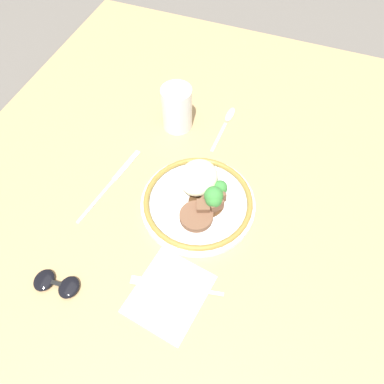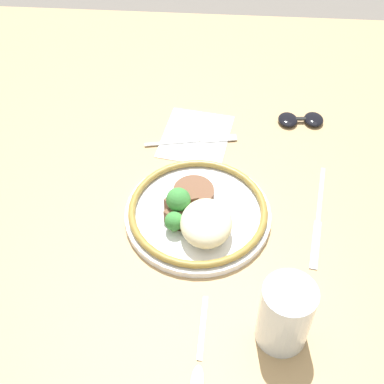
{
  "view_description": "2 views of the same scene",
  "coord_description": "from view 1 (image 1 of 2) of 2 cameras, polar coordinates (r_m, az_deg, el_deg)",
  "views": [
    {
      "loc": [
        -0.4,
        -0.12,
        0.72
      ],
      "look_at": [
        0.0,
        0.03,
        0.08
      ],
      "focal_mm": 35.0,
      "sensor_mm": 36.0,
      "label": 1
    },
    {
      "loc": [
        0.57,
        0.05,
        0.73
      ],
      "look_at": [
        -0.02,
        0.01,
        0.08
      ],
      "focal_mm": 50.0,
      "sensor_mm": 36.0,
      "label": 2
    }
  ],
  "objects": [
    {
      "name": "napkin",
      "position": [
        0.71,
        -3.69,
        -15.16
      ],
      "size": [
        0.16,
        0.15,
        0.0
      ],
      "color": "white",
      "rests_on": "dining_table"
    },
    {
      "name": "plate",
      "position": [
        0.78,
        1.2,
        -0.84
      ],
      "size": [
        0.24,
        0.24,
        0.07
      ],
      "color": "white",
      "rests_on": "dining_table"
    },
    {
      "name": "juice_glass",
      "position": [
        0.91,
        -2.29,
        12.31
      ],
      "size": [
        0.07,
        0.07,
        0.11
      ],
      "color": "orange",
      "rests_on": "dining_table"
    },
    {
      "name": "fork",
      "position": [
        0.72,
        -3.76,
        -14.0
      ],
      "size": [
        0.05,
        0.17,
        0.0
      ],
      "rotation": [
        0.0,
        0.0,
        1.76
      ],
      "color": "#B7B7BC",
      "rests_on": "napkin"
    },
    {
      "name": "dining_table",
      "position": [
        0.81,
        2.0,
        -3.19
      ],
      "size": [
        1.31,
        1.17,
        0.04
      ],
      "color": "tan",
      "rests_on": "ground"
    },
    {
      "name": "sunglasses",
      "position": [
        0.76,
        -19.95,
        -13.0
      ],
      "size": [
        0.05,
        0.09,
        0.01
      ],
      "rotation": [
        0.0,
        0.0,
        0.09
      ],
      "color": "black",
      "rests_on": "dining_table"
    },
    {
      "name": "knife",
      "position": [
        0.85,
        -12.06,
        1.5
      ],
      "size": [
        0.22,
        0.04,
        0.0
      ],
      "rotation": [
        0.0,
        0.0,
        -0.16
      ],
      "color": "#B7B7BC",
      "rests_on": "dining_table"
    },
    {
      "name": "ground_plane",
      "position": [
        0.83,
        1.96,
        -3.9
      ],
      "size": [
        8.0,
        8.0,
        0.0
      ],
      "primitive_type": "plane",
      "color": "#5B5651"
    },
    {
      "name": "spoon",
      "position": [
        0.96,
        5.42,
        10.9
      ],
      "size": [
        0.16,
        0.02,
        0.01
      ],
      "rotation": [
        0.0,
        0.0,
        -0.03
      ],
      "color": "#B7B7BC",
      "rests_on": "dining_table"
    }
  ]
}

